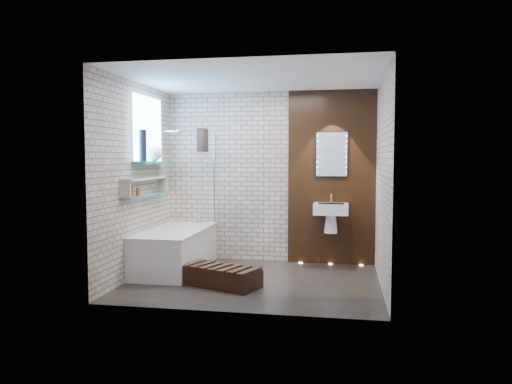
% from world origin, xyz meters
% --- Properties ---
extents(ground, '(3.20, 3.20, 0.00)m').
position_xyz_m(ground, '(0.00, 0.00, 0.00)').
color(ground, black).
rests_on(ground, ground).
extents(room_shell, '(3.24, 3.20, 2.60)m').
position_xyz_m(room_shell, '(0.00, 0.00, 1.30)').
color(room_shell, tan).
rests_on(room_shell, ground).
extents(walnut_panel, '(1.30, 0.06, 2.60)m').
position_xyz_m(walnut_panel, '(0.95, 1.27, 1.30)').
color(walnut_panel, black).
rests_on(walnut_panel, ground).
extents(clerestory_window, '(0.18, 1.00, 0.94)m').
position_xyz_m(clerestory_window, '(-1.57, 0.35, 1.90)').
color(clerestory_window, '#7FADE0').
rests_on(clerestory_window, room_shell).
extents(display_niche, '(0.14, 1.30, 0.26)m').
position_xyz_m(display_niche, '(-1.53, 0.15, 1.20)').
color(display_niche, '#227E77').
rests_on(display_niche, room_shell).
extents(bathtub, '(0.79, 1.74, 0.70)m').
position_xyz_m(bathtub, '(-1.22, 0.45, 0.29)').
color(bathtub, white).
rests_on(bathtub, ground).
extents(bath_screen, '(0.01, 0.78, 1.40)m').
position_xyz_m(bath_screen, '(-0.87, 0.89, 1.28)').
color(bath_screen, white).
rests_on(bath_screen, bathtub).
extents(towel, '(0.10, 0.26, 0.34)m').
position_xyz_m(towel, '(-0.87, 0.66, 1.85)').
color(towel, black).
rests_on(towel, bath_screen).
extents(shower_head, '(0.18, 0.18, 0.02)m').
position_xyz_m(shower_head, '(-1.30, 0.95, 2.00)').
color(shower_head, silver).
rests_on(shower_head, room_shell).
extents(washbasin, '(0.50, 0.36, 0.58)m').
position_xyz_m(washbasin, '(0.95, 1.07, 0.79)').
color(washbasin, white).
rests_on(washbasin, walnut_panel).
extents(led_mirror, '(0.50, 0.02, 0.70)m').
position_xyz_m(led_mirror, '(0.95, 1.23, 1.65)').
color(led_mirror, black).
rests_on(led_mirror, walnut_panel).
extents(walnut_step, '(1.08, 0.77, 0.22)m').
position_xyz_m(walnut_step, '(-0.37, -0.30, 0.11)').
color(walnut_step, black).
rests_on(walnut_step, ground).
extents(niche_bottles, '(0.06, 0.30, 0.15)m').
position_xyz_m(niche_bottles, '(-1.53, -0.28, 1.17)').
color(niche_bottles, '#A84519').
rests_on(niche_bottles, display_niche).
extents(sill_vases, '(0.22, 0.55, 0.42)m').
position_xyz_m(sill_vases, '(-1.50, 0.29, 1.69)').
color(sill_vases, '#141A39').
rests_on(sill_vases, clerestory_window).
extents(floor_uplights, '(0.96, 0.06, 0.01)m').
position_xyz_m(floor_uplights, '(0.95, 1.20, 0.01)').
color(floor_uplights, '#FFD899').
rests_on(floor_uplights, ground).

